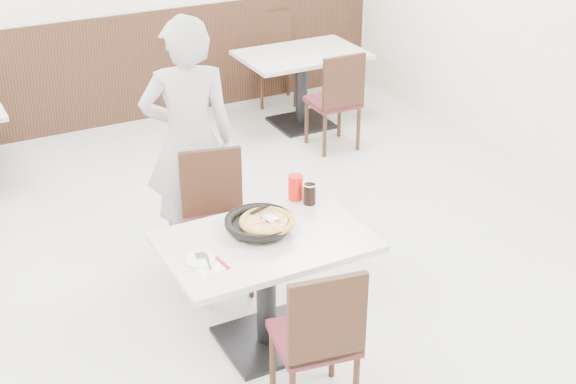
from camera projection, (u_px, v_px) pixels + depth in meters
name	position (u px, v px, depth m)	size (l,w,h in m)	color
floor	(263.00, 298.00, 5.42)	(7.00, 7.00, 0.00)	#ABABA7
wainscot_back	(108.00, 72.00, 7.91)	(5.90, 0.03, 1.10)	black
main_table	(266.00, 293.00, 4.82)	(1.20, 0.80, 0.75)	beige
chair_near	(314.00, 334.00, 4.30)	(0.42, 0.42, 0.95)	black
chair_far	(218.00, 226.00, 5.34)	(0.42, 0.42, 0.95)	black
trivet	(265.00, 228.00, 4.73)	(0.13, 0.13, 0.04)	black
pizza_pan	(259.00, 226.00, 4.71)	(0.38, 0.38, 0.01)	black
pizza	(267.00, 224.00, 4.69)	(0.30, 0.30, 0.02)	#BF8F42
pizza_server	(270.00, 217.00, 4.69)	(0.07, 0.09, 0.00)	silver
napkin	(209.00, 266.00, 4.39)	(0.15, 0.15, 0.00)	white
side_plate	(200.00, 260.00, 4.43)	(0.16, 0.16, 0.01)	white
fork	(208.00, 262.00, 4.40)	(0.02, 0.18, 0.00)	silver
cola_glass	(310.00, 194.00, 5.01)	(0.08, 0.08, 0.13)	black
red_cup	(296.00, 187.00, 5.07)	(0.09, 0.09, 0.16)	red
diner_person	(189.00, 141.00, 5.55)	(0.65, 0.43, 1.79)	#ABAAAF
bg_table_right	(301.00, 89.00, 7.99)	(1.20, 0.80, 0.75)	beige
bg_chair_right_near	(333.00, 99.00, 7.45)	(0.42, 0.42, 0.95)	black
bg_chair_right_far	(275.00, 60.00, 8.50)	(0.42, 0.42, 0.95)	black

